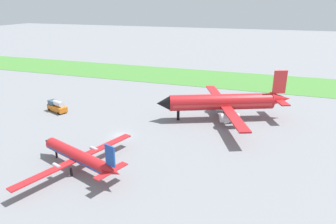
% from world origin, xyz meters
% --- Properties ---
extents(ground_plane, '(600.00, 600.00, 0.00)m').
position_xyz_m(ground_plane, '(0.00, 0.00, 0.00)').
color(ground_plane, gray).
extents(grass_taxiway_strip, '(360.00, 28.00, 0.08)m').
position_xyz_m(grass_taxiway_strip, '(0.00, 60.20, 0.04)').
color(grass_taxiway_strip, '#478438').
rests_on(grass_taxiway_strip, ground_plane).
extents(airplane_foreground_turboprop, '(20.94, 24.21, 7.52)m').
position_xyz_m(airplane_foreground_turboprop, '(-0.41, -15.81, 2.75)').
color(airplane_foreground_turboprop, red).
rests_on(airplane_foreground_turboprop, ground_plane).
extents(airplane_midfield_jet, '(33.54, 33.75, 12.57)m').
position_xyz_m(airplane_midfield_jet, '(20.46, 17.89, 4.53)').
color(airplane_midfield_jet, red).
rests_on(airplane_midfield_jet, ground_plane).
extents(fuel_truck_near_gate, '(6.93, 4.55, 3.29)m').
position_xyz_m(fuel_truck_near_gate, '(-24.17, 8.64, 1.58)').
color(fuel_truck_near_gate, orange).
rests_on(fuel_truck_near_gate, ground_plane).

